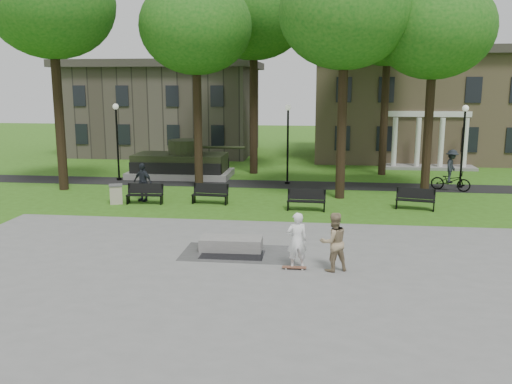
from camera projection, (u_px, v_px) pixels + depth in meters
ground at (253, 241)px, 20.61m from camera, size 120.00×120.00×0.00m
plaza at (232, 289)px, 15.74m from camera, size 22.00×16.00×0.02m
footpath at (279, 184)px, 32.29m from camera, size 44.00×2.60×0.01m
building_right at (416, 104)px, 43.90m from camera, size 17.00×12.00×8.60m
building_left at (166, 111)px, 47.02m from camera, size 15.00×10.00×7.20m
tree_0 at (51, 5)px, 28.84m from camera, size 6.80×6.80×12.97m
tree_1 at (196, 27)px, 29.63m from camera, size 6.20×6.20×11.63m
tree_2 at (345, 13)px, 26.66m from camera, size 6.60×6.60×12.16m
tree_3 at (434, 29)px, 27.24m from camera, size 6.00×6.00×11.19m
tree_4 at (254, 12)px, 34.41m from camera, size 7.20×7.20×13.50m
tree_5 at (389, 23)px, 34.03m from camera, size 6.40×6.40×12.44m
lamp_left at (117, 135)px, 33.23m from camera, size 0.36×0.36×4.73m
lamp_mid at (288, 137)px, 31.98m from camera, size 0.36×0.36×4.73m
lamp_right at (463, 139)px, 30.80m from camera, size 0.36×0.36×4.73m
tank_monument at (181, 164)px, 34.84m from camera, size 7.45×3.40×2.40m
puddle at (232, 255)px, 18.89m from camera, size 2.20×1.20×0.00m
concrete_block at (231, 244)px, 19.42m from camera, size 2.23×1.06×0.45m
skateboard at (294, 268)px, 17.40m from camera, size 0.78×0.20×0.07m
skateboarder at (297, 240)px, 17.36m from camera, size 0.76×0.60×1.84m
friend_watching at (333, 242)px, 17.09m from camera, size 1.14×1.04×1.90m
pedestrian_walker at (143, 182)px, 27.56m from camera, size 1.24×0.89×1.95m
cyclist at (451, 174)px, 30.25m from camera, size 2.26×1.51×2.32m
park_bench_0 at (145, 193)px, 27.02m from camera, size 1.82×0.62×1.00m
park_bench_1 at (210, 193)px, 27.03m from camera, size 1.83×0.68×1.00m
park_bench_2 at (306, 200)px, 25.56m from camera, size 1.82×0.59×1.00m
park_bench_3 at (415, 199)px, 25.77m from camera, size 1.85×0.89×1.00m
trash_bin at (116, 194)px, 27.06m from camera, size 0.85×0.85×0.96m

